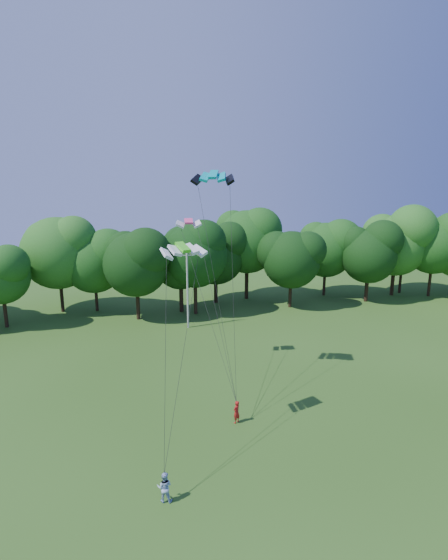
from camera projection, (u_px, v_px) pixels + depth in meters
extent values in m
plane|color=#284B14|center=(236.00, 533.00, 20.23)|extent=(160.00, 160.00, 0.00)
cylinder|color=#AEADA5|center=(188.00, 291.00, 47.05)|extent=(0.21, 0.21, 8.27)
cube|color=#AEADA5|center=(187.00, 255.00, 46.15)|extent=(1.66, 0.09, 0.08)
imported|color=#B11916|center=(236.00, 412.00, 29.20)|extent=(0.68, 0.65, 1.57)
imported|color=#A4BBE4|center=(164.00, 487.00, 22.06)|extent=(0.93, 0.81, 1.62)
cube|color=#05A2AA|center=(213.00, 175.00, 31.51)|extent=(3.25, 2.27, 0.68)
cube|color=#47DA20|center=(183.00, 247.00, 25.33)|extent=(2.83, 1.90, 0.51)
cube|color=#FF4686|center=(189.00, 221.00, 35.47)|extent=(2.14, 1.19, 0.42)
cylinder|color=#2F2112|center=(196.00, 297.00, 52.45)|extent=(0.43, 0.43, 4.22)
ellipsoid|color=black|center=(195.00, 251.00, 51.18)|extent=(8.44, 8.44, 9.21)
cylinder|color=#2E2212|center=(401.00, 278.00, 62.13)|extent=(0.52, 0.52, 4.23)
ellipsoid|color=#29651E|center=(404.00, 239.00, 60.86)|extent=(8.46, 8.46, 9.23)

